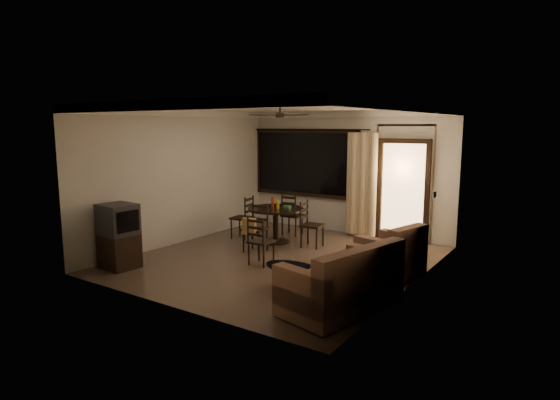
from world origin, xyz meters
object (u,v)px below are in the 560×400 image
Objects in this scene: dining_chair_east at (312,233)px; side_chair at (261,250)px; dining_chair_south at (255,236)px; coffee_table at (291,274)px; sofa at (344,285)px; armchair at (393,256)px; dining_table at (276,215)px; tv_cabinet at (119,236)px; dining_chair_west at (243,225)px; dining_chair_north at (292,223)px.

side_chair is at bearing 169.55° from dining_chair_east.
dining_chair_south reaches higher than coffee_table.
dining_chair_south is 0.90m from side_chair.
coffee_table is (1.03, -2.38, -0.03)m from dining_chair_east.
dining_chair_east reaches higher than coffee_table.
armchair is (0.02, 1.74, -0.00)m from sofa.
dining_table is at bearing 89.89° from dining_chair_south.
tv_cabinet reaches higher than armchair.
dining_table reaches higher than dining_chair_west.
dining_chair_west is 0.84× the size of tv_cabinet.
dining_table is at bearing 90.12° from dining_chair_north.
armchair is at bearing 72.31° from dining_chair_west.
armchair is (4.15, 2.18, -0.21)m from tv_cabinet.
tv_cabinet is (-1.24, -3.03, -0.02)m from dining_table.
dining_chair_west reaches higher than sofa.
dining_chair_west is 1.20m from dining_chair_south.
dining_table is 1.25× the size of dining_chair_north.
dining_chair_west is 1.67m from dining_chair_east.
dining_chair_north is at bearing 122.27° from coffee_table.
coffee_table is at bearing -162.91° from dining_chair_east.
dining_chair_south is 3.30m from sofa.
side_chair reaches higher than armchair.
armchair is at bearing -120.53° from dining_chair_east.
dining_chair_south is 0.91× the size of armchair.
dining_table is 1.70m from side_chair.
tv_cabinet is 4.69m from armchair.
sofa is (2.98, -3.38, 0.08)m from dining_chair_north.
sofa is 2.16× the size of coffee_table.
dining_chair_west is at bearing 43.24° from dining_chair_north.
dining_chair_south is 2.28m from coffee_table.
sofa is at bearing -148.67° from dining_chair_east.
tv_cabinet is 1.27× the size of side_chair.
dining_chair_east is (0.83, 0.09, -0.30)m from dining_table.
armchair is at bearing 145.23° from dining_chair_north.
dining_chair_west and dining_chair_north have the same top height.
dining_chair_west is 0.91× the size of armchair.
dining_chair_south is 0.52× the size of sofa.
dining_chair_east is 3.39m from sofa.
dining_table is 3.28m from tv_cabinet.
side_chair is at bearing -52.77° from dining_chair_south.
dining_chair_south and dining_chair_north have the same top height.
tv_cabinet is (-0.40, -2.94, 0.29)m from dining_chair_west.
dining_chair_east is 1.00× the size of dining_chair_south.
dining_table is at bearing 151.35° from sofa.
coffee_table is at bearing -111.89° from armchair.
dining_table is 1.05× the size of tv_cabinet.
dining_chair_north is 3.64m from coffee_table.
dining_table is at bearing 71.25° from tv_cabinet.
dining_chair_south is 1.11× the size of coffee_table.
dining_chair_east is 1.07× the size of side_chair.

